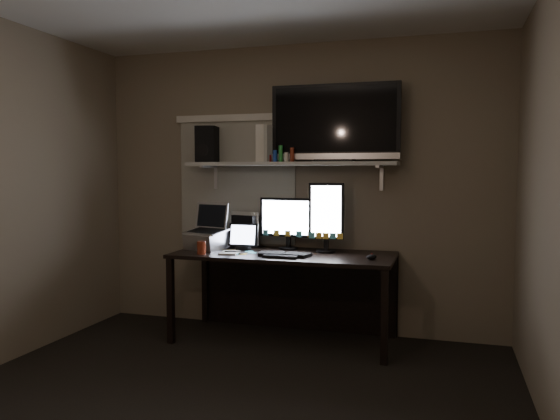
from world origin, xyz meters
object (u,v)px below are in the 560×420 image
at_px(mouse, 371,257).
at_px(monitor_portrait, 326,217).
at_px(desk, 288,272).
at_px(laptop, 206,227).
at_px(tablet, 244,236).
at_px(game_console, 268,144).
at_px(speaker, 207,144).
at_px(monitor_landscape, 288,223).
at_px(tv, 335,123).
at_px(cup, 201,248).
at_px(keyboard, 284,254).

bearing_deg(mouse, monitor_portrait, 164.58).
distance_m(desk, laptop, 0.80).
height_order(monitor_portrait, tablet, monitor_portrait).
bearing_deg(tablet, laptop, -165.92).
height_order(game_console, speaker, speaker).
relative_size(desk, tablet, 6.87).
relative_size(monitor_landscape, mouse, 4.83).
bearing_deg(tablet, monitor_portrait, 5.07).
height_order(desk, tv, tv).
bearing_deg(laptop, mouse, 10.99).
bearing_deg(cup, monitor_landscape, 37.89).
xyz_separation_m(desk, cup, (-0.62, -0.37, 0.23)).
height_order(mouse, cup, cup).
bearing_deg(keyboard, cup, -169.57).
bearing_deg(cup, desk, 30.42).
relative_size(keyboard, tv, 0.39).
xyz_separation_m(tablet, cup, (-0.24, -0.33, -0.06)).
bearing_deg(keyboard, monitor_landscape, 101.96).
xyz_separation_m(desk, keyboard, (0.04, -0.26, 0.19)).
bearing_deg(cup, mouse, 5.65).
xyz_separation_m(desk, monitor_landscape, (-0.02, 0.10, 0.40)).
height_order(monitor_landscape, tv, tv).
xyz_separation_m(monitor_portrait, game_console, (-0.52, 0.03, 0.61)).
distance_m(mouse, speaker, 1.78).
distance_m(tv, speaker, 1.16).
relative_size(mouse, cup, 1.02).
bearing_deg(monitor_landscape, tv, 2.33).
xyz_separation_m(tablet, speaker, (-0.39, 0.13, 0.79)).
distance_m(cup, tv, 1.50).
distance_m(desk, keyboard, 0.32).
bearing_deg(monitor_landscape, tablet, -154.52).
relative_size(keyboard, mouse, 3.89).
relative_size(desk, monitor_landscape, 3.49).
relative_size(monitor_portrait, speaker, 1.84).
xyz_separation_m(monitor_landscape, tablet, (-0.36, -0.14, -0.11)).
distance_m(monitor_portrait, tv, 0.78).
bearing_deg(laptop, monitor_portrait, 23.36).
bearing_deg(laptop, tablet, 29.56).
relative_size(desk, laptop, 4.63).
bearing_deg(cup, monitor_portrait, 22.35).
xyz_separation_m(laptop, game_console, (0.51, 0.16, 0.71)).
xyz_separation_m(monitor_portrait, keyboard, (-0.28, -0.28, -0.28)).
height_order(keyboard, game_console, game_console).
bearing_deg(monitor_landscape, speaker, -174.78).
relative_size(monitor_portrait, keyboard, 1.41).
height_order(monitor_portrait, cup, monitor_portrait).
distance_m(game_console, speaker, 0.58).
xyz_separation_m(keyboard, game_console, (-0.24, 0.31, 0.89)).
distance_m(monitor_landscape, cup, 0.78).
distance_m(monitor_landscape, speaker, 1.01).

